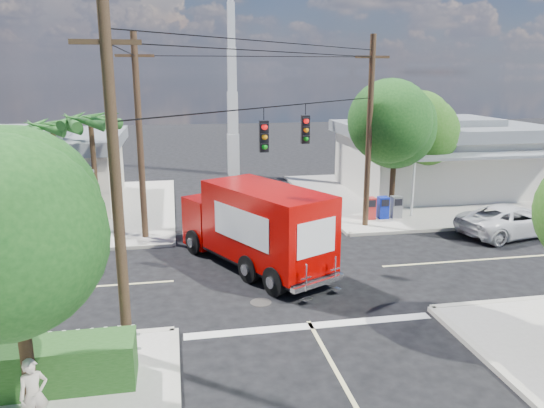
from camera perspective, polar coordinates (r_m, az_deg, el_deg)
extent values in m
plane|color=black|center=(20.03, 1.06, -7.49)|extent=(120.00, 120.00, 0.00)
cube|color=#ADA79C|center=(33.57, 15.83, 0.96)|extent=(14.00, 14.00, 0.14)
cube|color=#B4AF9F|center=(31.13, 4.19, 0.46)|extent=(0.25, 14.00, 0.14)
cube|color=#B4AF9F|center=(27.69, 22.18, -2.28)|extent=(14.00, 0.25, 0.14)
cube|color=#ADA79C|center=(30.99, -23.73, -0.77)|extent=(14.00, 14.00, 0.14)
cube|color=#B4AF9F|center=(30.14, -10.69, -0.20)|extent=(0.25, 14.00, 0.14)
cube|color=beige|center=(29.43, -2.87, -0.45)|extent=(0.12, 12.00, 0.01)
cube|color=beige|center=(24.02, 25.23, -5.16)|extent=(12.00, 0.12, 0.01)
cube|color=silver|center=(16.20, 4.21, -12.93)|extent=(7.50, 0.40, 0.01)
cube|color=silver|center=(34.79, 17.52, 4.26)|extent=(11.00, 8.00, 3.40)
cube|color=gray|center=(34.53, 17.77, 7.61)|extent=(11.80, 8.80, 0.70)
cube|color=gray|center=(34.48, 17.83, 8.43)|extent=(6.05, 4.40, 0.50)
cube|color=gray|center=(30.44, 21.97, 4.87)|extent=(9.90, 1.80, 0.15)
cylinder|color=silver|center=(27.87, 14.91, 1.62)|extent=(0.12, 0.12, 2.90)
cube|color=beige|center=(32.31, -25.17, 2.69)|extent=(10.00, 8.00, 3.20)
cube|color=gray|center=(32.03, -25.53, 6.10)|extent=(10.80, 8.80, 0.70)
cube|color=gray|center=(31.98, -25.62, 6.99)|extent=(5.50, 4.40, 0.50)
cylinder|color=silver|center=(26.06, -19.61, 0.21)|extent=(0.12, 0.12, 2.70)
cube|color=silver|center=(38.93, -4.17, 5.33)|extent=(0.80, 0.80, 3.00)
cube|color=silver|center=(38.59, -4.25, 9.74)|extent=(0.70, 0.70, 3.00)
cube|color=silver|center=(38.49, -4.34, 14.20)|extent=(0.60, 0.60, 3.00)
cube|color=silver|center=(38.62, -4.42, 18.65)|extent=(0.50, 0.50, 3.00)
cylinder|color=#422D1C|center=(12.42, -25.08, -12.87)|extent=(0.28, 0.28, 3.71)
sphere|color=#154514|center=(11.61, -26.25, -2.54)|extent=(3.71, 3.71, 3.71)
sphere|color=#154514|center=(11.28, -24.87, -3.47)|extent=(3.25, 3.25, 3.25)
cylinder|color=#422D1C|center=(27.83, 12.88, 2.98)|extent=(0.28, 0.28, 4.10)
sphere|color=#154514|center=(27.48, 13.17, 8.23)|extent=(4.10, 4.10, 4.10)
sphere|color=#154514|center=(27.48, 12.25, 8.82)|extent=(3.33, 3.33, 3.33)
sphere|color=#154514|center=(27.36, 14.08, 7.89)|extent=(3.58, 3.58, 3.58)
cylinder|color=#422D1C|center=(30.92, 15.68, 3.41)|extent=(0.28, 0.28, 3.58)
sphere|color=#205A12|center=(30.61, 15.96, 7.53)|extent=(3.58, 3.58, 3.58)
sphere|color=#205A12|center=(30.59, 15.14, 8.00)|extent=(2.91, 2.91, 2.91)
sphere|color=#205A12|center=(30.52, 16.79, 7.24)|extent=(3.14, 3.14, 3.14)
cylinder|color=#422D1C|center=(26.43, -18.52, 3.04)|extent=(0.24, 0.24, 5.00)
cone|color=#235A1F|center=(25.99, -16.98, 8.77)|extent=(0.50, 2.06, 0.98)
cone|color=#235A1F|center=(26.72, -17.55, 8.86)|extent=(1.92, 1.68, 0.98)
cone|color=#235A1F|center=(26.99, -19.13, 8.78)|extent=(2.12, 0.95, 0.98)
cone|color=#235A1F|center=(26.61, -20.59, 8.60)|extent=(1.34, 2.07, 0.98)
cone|color=#235A1F|center=(25.84, -20.88, 8.44)|extent=(1.34, 2.07, 0.98)
cone|color=#235A1F|center=(25.26, -19.69, 8.43)|extent=(2.12, 0.95, 0.98)
cone|color=#235A1F|center=(25.33, -17.91, 8.58)|extent=(1.92, 1.68, 0.98)
cylinder|color=#422D1C|center=(28.27, -22.11, 2.99)|extent=(0.24, 0.24, 4.60)
cone|color=#235A1F|center=(27.78, -20.74, 7.95)|extent=(0.50, 2.06, 0.98)
cone|color=#235A1F|center=(28.53, -21.17, 8.05)|extent=(1.92, 1.68, 0.98)
cone|color=#235A1F|center=(28.85, -22.61, 7.97)|extent=(2.12, 0.95, 0.98)
cone|color=#235A1F|center=(28.51, -24.02, 7.78)|extent=(1.34, 2.07, 0.98)
cone|color=#235A1F|center=(27.75, -24.37, 7.61)|extent=(1.34, 2.07, 0.98)
cone|color=#235A1F|center=(27.14, -23.35, 7.59)|extent=(2.12, 0.95, 0.98)
cone|color=#235A1F|center=(27.15, -21.69, 7.75)|extent=(1.92, 1.68, 0.98)
cylinder|color=#473321|center=(13.43, -16.38, 1.24)|extent=(0.28, 0.28, 9.00)
cube|color=#473321|center=(13.14, -17.47, 16.29)|extent=(1.60, 0.12, 0.12)
cylinder|color=#473321|center=(25.27, 10.39, 7.33)|extent=(0.28, 0.28, 9.00)
cube|color=#473321|center=(25.12, 10.75, 15.28)|extent=(1.60, 0.12, 0.12)
cylinder|color=#473321|center=(23.66, -14.04, 6.70)|extent=(0.28, 0.28, 9.00)
cube|color=#473321|center=(23.50, -14.56, 15.19)|extent=(1.60, 0.12, 0.12)
cylinder|color=black|center=(18.67, 1.15, 10.51)|extent=(10.43, 10.43, 0.04)
cube|color=black|center=(17.82, -0.88, 7.28)|extent=(0.30, 0.24, 1.05)
sphere|color=red|center=(17.65, -0.80, 8.29)|extent=(0.20, 0.20, 0.20)
cube|color=black|center=(20.07, 3.60, 8.01)|extent=(0.30, 0.24, 1.05)
sphere|color=red|center=(19.90, 3.71, 8.91)|extent=(0.20, 0.20, 0.20)
cube|color=silver|center=(14.93, -25.74, -14.79)|extent=(5.94, 0.05, 0.08)
cube|color=silver|center=(14.75, -25.91, -13.42)|extent=(5.94, 0.05, 0.08)
cube|color=silver|center=(14.36, -14.63, -14.28)|extent=(0.09, 0.06, 1.00)
cube|color=#B42421|center=(27.09, 10.48, -0.44)|extent=(0.50, 0.50, 1.10)
cube|color=#0B1E98|center=(27.34, 11.85, -0.37)|extent=(0.50, 0.50, 1.10)
cube|color=slate|center=(27.62, 13.20, -0.31)|extent=(0.50, 0.50, 1.10)
cube|color=black|center=(20.58, -1.99, -5.37)|extent=(5.21, 7.43, 0.23)
cube|color=#A70200|center=(22.62, -6.22, -1.68)|extent=(2.71, 2.42, 2.05)
cube|color=black|center=(23.06, -7.09, -0.44)|extent=(1.84, 1.10, 0.88)
cube|color=silver|center=(23.49, -7.25, -2.77)|extent=(1.95, 1.08, 0.33)
cube|color=#A70200|center=(19.51, -0.59, -2.16)|extent=(4.53, 5.86, 2.70)
cube|color=white|center=(20.18, 2.08, -1.20)|extent=(1.54, 2.99, 1.21)
cube|color=white|center=(18.81, -3.45, -2.36)|extent=(1.54, 2.99, 1.21)
cube|color=white|center=(17.48, 4.81, -3.67)|extent=(1.50, 0.78, 1.21)
cube|color=silver|center=(17.92, 4.98, -8.44)|extent=(2.09, 1.23, 0.17)
cube|color=silver|center=(17.29, 3.67, -7.94)|extent=(0.40, 0.24, 0.93)
cube|color=silver|center=(18.12, 6.79, -6.96)|extent=(0.40, 0.24, 0.93)
cylinder|color=black|center=(22.20, -8.33, -4.06)|extent=(0.73, 1.05, 1.02)
cylinder|color=black|center=(23.26, -3.75, -3.09)|extent=(0.73, 1.05, 1.02)
cylinder|color=black|center=(17.96, 0.31, -8.32)|extent=(0.73, 1.05, 1.02)
cylinder|color=black|center=(19.26, 5.35, -6.81)|extent=(0.73, 1.05, 1.02)
imported|color=silver|center=(26.73, 24.40, -1.62)|extent=(5.54, 3.38, 1.44)
imported|color=beige|center=(12.48, -24.25, -18.22)|extent=(0.68, 0.59, 1.58)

